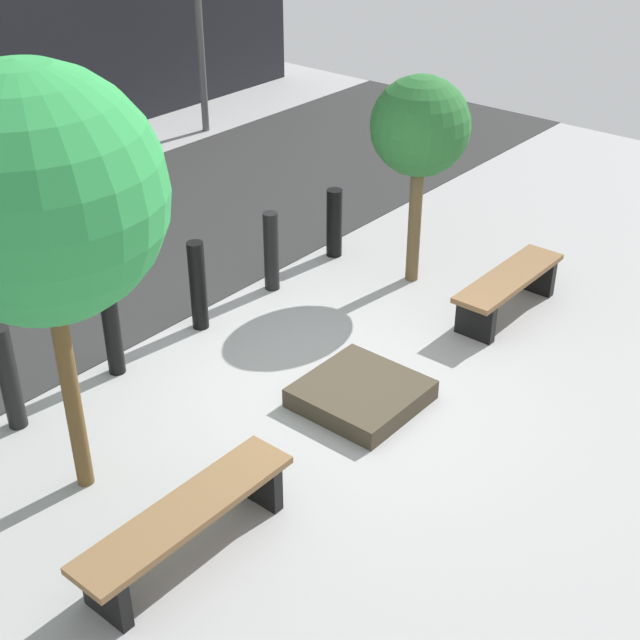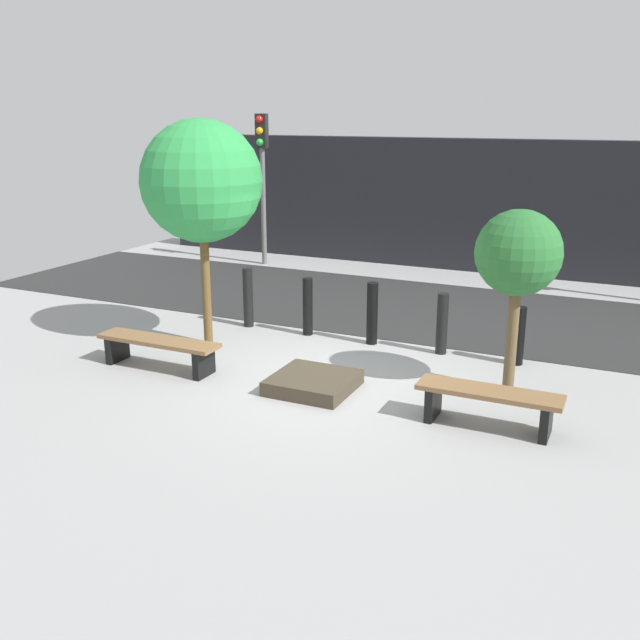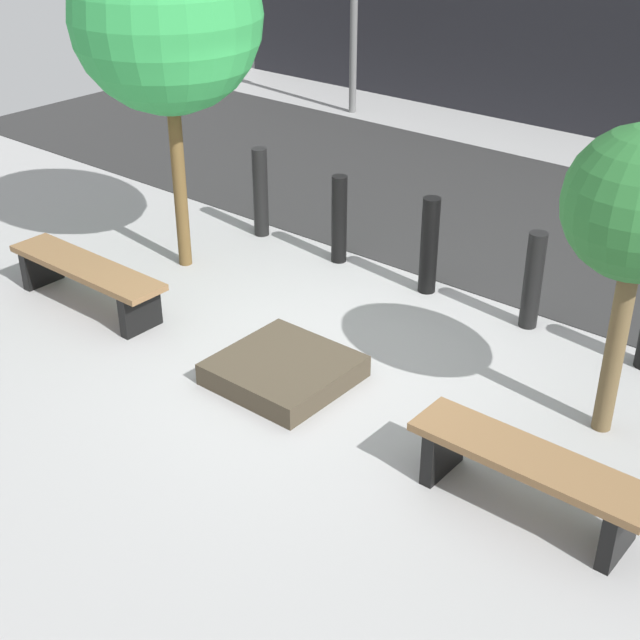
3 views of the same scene
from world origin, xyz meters
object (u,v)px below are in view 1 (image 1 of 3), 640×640
tree_behind_right_bench (420,129)px  bollard_right (271,251)px  bench_left (187,520)px  planter_bed (361,394)px  bollard_center (198,286)px  bench_right (508,286)px  bollard_far_right (334,223)px  bollard_left (112,330)px  tree_behind_left_bench (37,196)px  bollard_far_left (9,378)px

tree_behind_right_bench → bollard_right: tree_behind_right_bench is taller
bench_left → planter_bed: (2.40, 0.20, -0.23)m
bollard_right → bollard_center: bearing=180.0°
planter_bed → bench_right: bearing=-4.8°
planter_bed → bollard_far_right: bearing=43.7°
bollard_left → bollard_far_right: 3.46m
tree_behind_right_bench → bollard_center: (-2.40, 1.12, -1.35)m
bollard_left → bollard_center: bollard_center is taller
tree_behind_right_bench → bollard_left: (-3.55, 1.12, -1.37)m
tree_behind_left_bench → tree_behind_right_bench: 4.85m
bench_left → bollard_far_right: (4.71, 2.40, 0.11)m
bollard_right → bollard_far_left: bearing=180.0°
bench_left → planter_bed: size_ratio=1.79×
bollard_right → bollard_far_right: (1.15, 0.00, -0.04)m
bench_left → bollard_far_left: (0.09, 2.40, 0.19)m
bollard_left → bollard_far_right: (3.46, 0.00, -0.05)m
planter_bed → bollard_center: (0.00, 2.20, 0.41)m
planter_bed → bollard_right: size_ratio=1.11×
bollard_far_left → bench_left: bearing=-92.2°
bollard_left → bench_left: bearing=-117.4°
bench_left → planter_bed: bench_left is taller
bollard_left → bollard_far_right: bollard_left is taller
bench_right → tree_behind_right_bench: 1.99m
bollard_right → bollard_far_right: size_ratio=1.09×
bollard_far_right → bench_right: bearing=-87.8°
tree_behind_left_bench → bollard_far_right: 5.30m
planter_bed → tree_behind_left_bench: 3.63m
bench_left → bollard_right: (3.55, 2.40, 0.15)m
bench_left → tree_behind_right_bench: bearing=15.0°
bench_right → planter_bed: 2.42m
planter_bed → bollard_center: bollard_center is taller
planter_bed → bollard_left: bollard_left is taller
bench_right → bollard_center: size_ratio=1.68×
bench_right → tree_behind_right_bench: tree_behind_right_bench is taller
planter_bed → tree_behind_right_bench: (2.40, 1.08, 1.76)m
tree_behind_left_bench → bollard_far_right: bearing=13.4°
tree_behind_right_bench → bollard_right: bearing=138.0°
bench_left → bollard_left: bearing=62.6°
bench_right → bollard_right: bollard_right is taller
bench_left → bollard_center: (2.40, 2.40, 0.17)m
bench_right → tree_behind_left_bench: tree_behind_left_bench is taller
bollard_far_left → bollard_right: (3.46, 0.00, -0.04)m
tree_behind_right_bench → tree_behind_left_bench: bearing=180.0°
bollard_center → bollard_right: bearing=0.0°
tree_behind_left_bench → bollard_far_right: size_ratio=4.03×
bench_right → bollard_right: 2.71m
bollard_left → bollard_right: bollard_left is taller
bench_left → bollard_center: 3.40m
bollard_far_left → bollard_center: (2.31, 0.00, -0.01)m
bench_right → bollard_left: (-3.55, 2.40, 0.15)m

